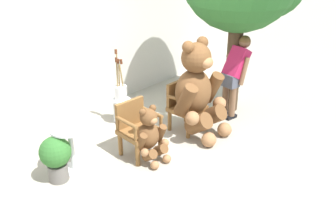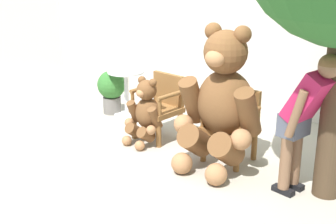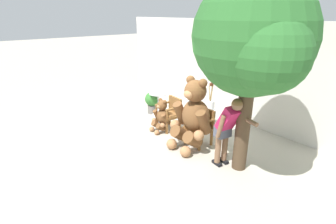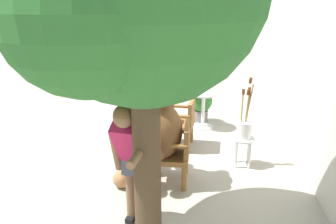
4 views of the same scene
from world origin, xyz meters
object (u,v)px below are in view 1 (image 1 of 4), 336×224
at_px(teddy_bear_small, 150,135).
at_px(white_stool, 122,105).
at_px(round_side_table, 71,144).
at_px(potted_plant, 56,156).
at_px(wooden_chair_left, 137,127).
at_px(brush_bucket, 121,90).
at_px(teddy_bear_large, 198,90).
at_px(person_visitor, 235,70).
at_px(wooden_chair_right, 185,105).

relative_size(teddy_bear_small, white_stool, 1.94).
height_order(white_stool, round_side_table, round_side_table).
bearing_deg(potted_plant, round_side_table, 8.36).
bearing_deg(wooden_chair_left, white_stool, 61.39).
height_order(brush_bucket, round_side_table, brush_bucket).
relative_size(teddy_bear_large, potted_plant, 2.45).
distance_m(wooden_chair_left, potted_plant, 1.29).
xyz_separation_m(wooden_chair_left, white_stool, (0.54, 0.99, -0.11)).
distance_m(brush_bucket, potted_plant, 1.93).
height_order(teddy_bear_large, round_side_table, teddy_bear_large).
bearing_deg(wooden_chair_left, teddy_bear_small, -91.35).
bearing_deg(wooden_chair_left, teddy_bear_large, -13.38).
xyz_separation_m(teddy_bear_large, round_side_table, (-2.11, 0.62, -0.37)).
distance_m(teddy_bear_small, white_stool, 1.40).
bearing_deg(white_stool, person_visitor, -39.27).
bearing_deg(wooden_chair_right, round_side_table, 170.59).
bearing_deg(person_visitor, white_stool, 140.73).
xyz_separation_m(teddy_bear_large, person_visitor, (1.02, -0.06, 0.09)).
relative_size(teddy_bear_small, round_side_table, 1.24).
relative_size(person_visitor, brush_bucket, 1.63).
bearing_deg(round_side_table, wooden_chair_left, -19.81).
bearing_deg(potted_plant, teddy_bear_large, -13.59).
distance_m(person_visitor, white_stool, 2.17).
bearing_deg(white_stool, teddy_bear_small, -113.15).
bearing_deg(wooden_chair_left, person_visitor, -8.78).
bearing_deg(white_stool, wooden_chair_left, -118.61).
height_order(wooden_chair_left, teddy_bear_small, teddy_bear_small).
distance_m(wooden_chair_right, teddy_bear_small, 1.18).
bearing_deg(teddy_bear_small, brush_bucket, 66.97).
xyz_separation_m(brush_bucket, potted_plant, (-1.79, -0.69, -0.25)).
height_order(teddy_bear_large, potted_plant, teddy_bear_large).
bearing_deg(round_side_table, teddy_bear_large, -16.39).
distance_m(teddy_bear_small, potted_plant, 1.38).
relative_size(wooden_chair_left, potted_plant, 1.26).
distance_m(white_stool, potted_plant, 1.92).
bearing_deg(potted_plant, person_visitor, -10.63).
distance_m(person_visitor, round_side_table, 3.24).
xyz_separation_m(teddy_bear_small, round_side_table, (-0.96, 0.64, 0.01)).
bearing_deg(person_visitor, teddy_bear_small, 178.83).
height_order(teddy_bear_small, brush_bucket, brush_bucket).
bearing_deg(wooden_chair_left, brush_bucket, 61.54).
relative_size(wooden_chair_left, person_visitor, 0.57).
relative_size(wooden_chair_right, teddy_bear_small, 0.97).
xyz_separation_m(wooden_chair_right, white_stool, (-0.60, 0.99, -0.11)).
distance_m(wooden_chair_left, round_side_table, 1.03).
bearing_deg(round_side_table, teddy_bear_small, -33.59).
bearing_deg(brush_bucket, teddy_bear_small, -113.03).
bearing_deg(brush_bucket, teddy_bear_large, -64.55).
height_order(wooden_chair_right, round_side_table, wooden_chair_right).
height_order(wooden_chair_left, teddy_bear_large, teddy_bear_large).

